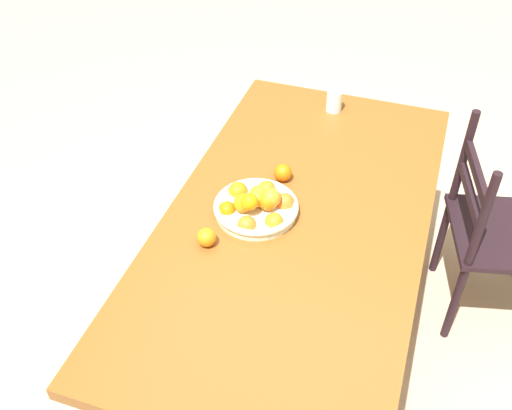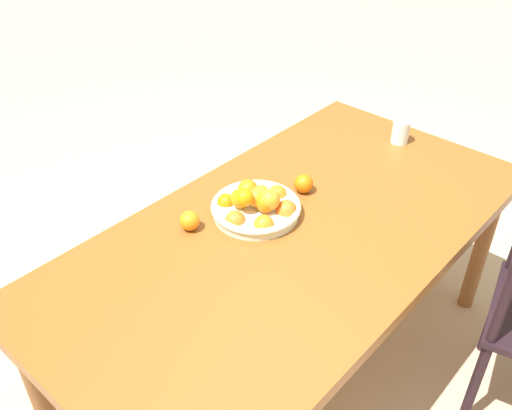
# 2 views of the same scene
# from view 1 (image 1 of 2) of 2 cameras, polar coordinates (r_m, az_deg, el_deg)

# --- Properties ---
(ground_plane) EXTENTS (12.00, 12.00, 0.00)m
(ground_plane) POSITION_cam_1_polar(r_m,az_deg,el_deg) (2.78, 3.18, -12.34)
(ground_plane) COLOR tan
(dining_table) EXTENTS (1.83, 0.94, 0.73)m
(dining_table) POSITION_cam_1_polar(r_m,az_deg,el_deg) (2.28, 3.79, -2.46)
(dining_table) COLOR brown
(dining_table) RESTS_ON ground
(chair_near_window) EXTENTS (0.55, 0.55, 0.92)m
(chair_near_window) POSITION_cam_1_polar(r_m,az_deg,el_deg) (2.76, 21.83, -2.54)
(chair_near_window) COLOR black
(chair_near_window) RESTS_ON ground
(fruit_bowl) EXTENTS (0.32, 0.32, 0.13)m
(fruit_bowl) POSITION_cam_1_polar(r_m,az_deg,el_deg) (2.22, 0.08, -0.08)
(fruit_bowl) COLOR silver
(fruit_bowl) RESTS_ON dining_table
(orange_loose_0) EXTENTS (0.07, 0.07, 0.07)m
(orange_loose_0) POSITION_cam_1_polar(r_m,az_deg,el_deg) (2.11, -4.71, -3.06)
(orange_loose_0) COLOR orange
(orange_loose_0) RESTS_ON dining_table
(orange_loose_1) EXTENTS (0.07, 0.07, 0.07)m
(orange_loose_1) POSITION_cam_1_polar(r_m,az_deg,el_deg) (2.38, 2.56, 3.08)
(orange_loose_1) COLOR orange
(orange_loose_1) RESTS_ON dining_table
(drinking_glass) EXTENTS (0.07, 0.07, 0.10)m
(drinking_glass) POSITION_cam_1_polar(r_m,az_deg,el_deg) (2.81, 7.40, 9.75)
(drinking_glass) COLOR silver
(drinking_glass) RESTS_ON dining_table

